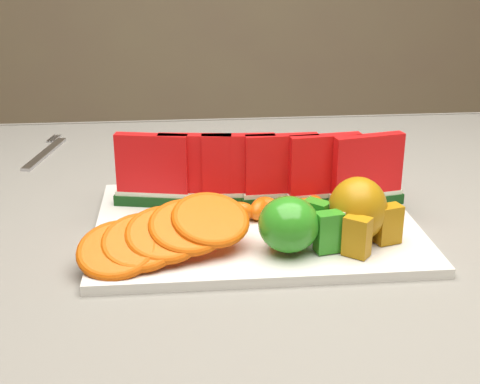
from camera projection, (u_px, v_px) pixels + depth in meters
table at (244, 290)px, 0.91m from camera, size 1.40×0.90×0.75m
tablecloth at (245, 249)px, 0.89m from camera, size 1.53×1.03×0.20m
platter at (256, 225)px, 0.84m from camera, size 0.40×0.30×0.01m
apple_cluster at (295, 225)px, 0.75m from camera, size 0.11×0.09×0.06m
pear_cluster at (359, 212)px, 0.77m from camera, size 0.10×0.10×0.08m
side_plate at (298, 167)px, 1.06m from camera, size 0.22×0.22×0.01m
fork at (46, 152)px, 1.14m from camera, size 0.05×0.19×0.00m
watermelon_row at (260, 172)px, 0.87m from camera, size 0.39×0.07×0.10m
orange_fan_front at (165, 234)px, 0.75m from camera, size 0.21×0.14×0.06m
orange_fan_back at (258, 173)px, 0.95m from camera, size 0.34×0.12×0.05m
tangerine_segments at (270, 210)px, 0.85m from camera, size 0.23×0.06×0.03m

